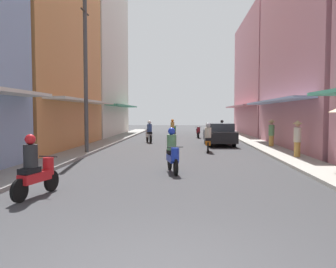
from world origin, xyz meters
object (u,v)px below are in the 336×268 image
(motorbike_green, at_px, (173,129))
(motorbike_blue, at_px, (172,153))
(parked_car, at_px, (219,134))
(motorbike_silver, at_px, (149,133))
(utility_pole, at_px, (86,76))
(pedestrian_crossing, at_px, (271,132))
(motorbike_orange, at_px, (208,139))
(motorbike_maroon, at_px, (198,132))
(motorbike_red, at_px, (35,169))
(motorbike_black, at_px, (222,131))
(pedestrian_midway, at_px, (297,137))

(motorbike_green, distance_m, motorbike_blue, 19.23)
(motorbike_green, distance_m, parked_car, 9.11)
(motorbike_silver, xyz_separation_m, utility_pole, (-2.37, -7.50, 3.23))
(motorbike_blue, distance_m, pedestrian_crossing, 10.57)
(motorbike_green, height_order, motorbike_orange, same)
(motorbike_maroon, xyz_separation_m, motorbike_orange, (0.18, -10.88, 0.20))
(motorbike_red, distance_m, utility_pole, 9.59)
(parked_car, xyz_separation_m, utility_pole, (-7.21, -5.62, 3.20))
(motorbike_blue, xyz_separation_m, motorbike_red, (-3.26, -3.79, 0.00))
(motorbike_silver, height_order, motorbike_black, same)
(motorbike_blue, bearing_deg, motorbike_orange, 76.24)
(parked_car, bearing_deg, motorbike_black, 82.41)
(motorbike_green, xyz_separation_m, pedestrian_midway, (6.27, -15.36, 0.29))
(motorbike_silver, xyz_separation_m, motorbike_black, (5.55, 3.40, 0.00))
(motorbike_orange, xyz_separation_m, pedestrian_midway, (3.87, -2.90, 0.29))
(motorbike_black, relative_size, pedestrian_crossing, 1.04)
(motorbike_maroon, relative_size, pedestrian_crossing, 1.05)
(motorbike_black, distance_m, utility_pole, 13.85)
(motorbike_blue, xyz_separation_m, motorbike_silver, (-2.20, 12.64, 0.00))
(motorbike_black, bearing_deg, motorbike_maroon, 139.48)
(pedestrian_midway, bearing_deg, motorbike_red, -138.90)
(parked_car, bearing_deg, pedestrian_crossing, -31.43)
(motorbike_red, relative_size, motorbike_black, 0.99)
(motorbike_blue, height_order, motorbike_red, same)
(motorbike_orange, relative_size, pedestrian_crossing, 1.05)
(motorbike_orange, distance_m, utility_pole, 7.20)
(motorbike_red, xyz_separation_m, motorbike_black, (6.60, 19.83, 0.00))
(motorbike_black, distance_m, parked_car, 5.33)
(motorbike_red, bearing_deg, parked_car, 67.93)
(motorbike_blue, relative_size, motorbike_silver, 1.02)
(motorbike_green, height_order, motorbike_black, same)
(parked_car, bearing_deg, motorbike_blue, -103.81)
(motorbike_orange, bearing_deg, pedestrian_midway, -36.85)
(motorbike_orange, bearing_deg, motorbike_maroon, 90.94)
(motorbike_maroon, distance_m, utility_pole, 14.30)
(utility_pole, bearing_deg, motorbike_maroon, 64.20)
(motorbike_black, bearing_deg, pedestrian_crossing, -72.48)
(motorbike_silver, height_order, pedestrian_crossing, pedestrian_crossing)
(motorbike_blue, xyz_separation_m, motorbike_maroon, (1.48, 17.64, -0.20))
(motorbike_blue, distance_m, motorbike_red, 5.00)
(motorbike_black, bearing_deg, pedestrian_midway, -79.88)
(motorbike_red, xyz_separation_m, pedestrian_crossing, (8.84, 12.76, 0.27))
(motorbike_maroon, relative_size, utility_pole, 0.23)
(motorbike_green, xyz_separation_m, motorbike_blue, (0.74, -19.22, 0.00))
(motorbike_maroon, bearing_deg, motorbike_red, -102.45)
(motorbike_blue, bearing_deg, pedestrian_crossing, 58.10)
(motorbike_silver, distance_m, parked_car, 5.20)
(parked_car, bearing_deg, motorbike_orange, -103.88)
(motorbike_silver, bearing_deg, motorbike_red, -93.68)
(motorbike_orange, bearing_deg, motorbike_blue, -103.76)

